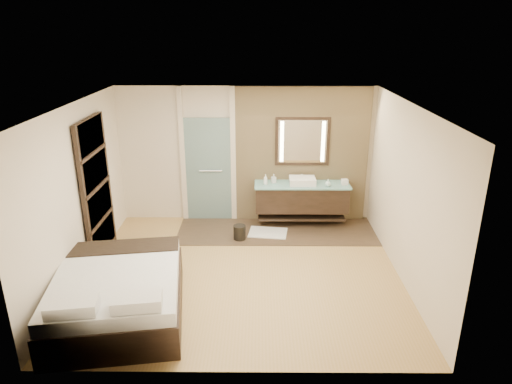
{
  "coord_description": "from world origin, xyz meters",
  "views": [
    {
      "loc": [
        0.26,
        -6.48,
        3.77
      ],
      "look_at": [
        0.21,
        0.6,
        1.17
      ],
      "focal_mm": 32.0,
      "sensor_mm": 36.0,
      "label": 1
    }
  ],
  "objects_px": {
    "bed": "(118,294)",
    "waste_bin": "(240,233)",
    "vanity": "(302,197)",
    "mirror_unit": "(302,141)"
  },
  "relations": [
    {
      "from": "vanity",
      "to": "bed",
      "type": "relative_size",
      "value": 0.8
    },
    {
      "from": "bed",
      "to": "waste_bin",
      "type": "xyz_separation_m",
      "value": [
        1.55,
        2.38,
        -0.19
      ]
    },
    {
      "from": "vanity",
      "to": "mirror_unit",
      "type": "bearing_deg",
      "value": 90.0
    },
    {
      "from": "mirror_unit",
      "to": "waste_bin",
      "type": "height_order",
      "value": "mirror_unit"
    },
    {
      "from": "vanity",
      "to": "mirror_unit",
      "type": "height_order",
      "value": "mirror_unit"
    },
    {
      "from": "vanity",
      "to": "mirror_unit",
      "type": "xyz_separation_m",
      "value": [
        0.0,
        0.24,
        1.07
      ]
    },
    {
      "from": "mirror_unit",
      "to": "vanity",
      "type": "bearing_deg",
      "value": -90.0
    },
    {
      "from": "vanity",
      "to": "bed",
      "type": "distance_m",
      "value": 4.13
    },
    {
      "from": "bed",
      "to": "waste_bin",
      "type": "height_order",
      "value": "bed"
    },
    {
      "from": "mirror_unit",
      "to": "bed",
      "type": "xyz_separation_m",
      "value": [
        -2.75,
        -3.31,
        -1.32
      ]
    }
  ]
}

